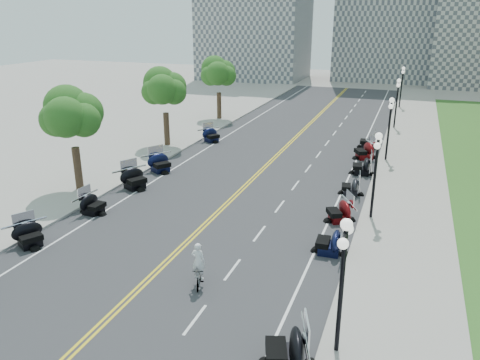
% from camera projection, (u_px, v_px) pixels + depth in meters
% --- Properties ---
extents(ground, '(160.00, 160.00, 0.00)m').
position_uv_depth(ground, '(205.00, 225.00, 26.11)').
color(ground, gray).
extents(road, '(16.00, 90.00, 0.01)m').
position_uv_depth(road, '(260.00, 172.00, 34.95)').
color(road, '#333335').
rests_on(road, ground).
extents(centerline_yellow_a, '(0.12, 90.00, 0.00)m').
position_uv_depth(centerline_yellow_a, '(259.00, 171.00, 34.98)').
color(centerline_yellow_a, yellow).
rests_on(centerline_yellow_a, road).
extents(centerline_yellow_b, '(0.12, 90.00, 0.00)m').
position_uv_depth(centerline_yellow_b, '(262.00, 172.00, 34.90)').
color(centerline_yellow_b, yellow).
rests_on(centerline_yellow_b, road).
extents(edge_line_north, '(0.12, 90.00, 0.00)m').
position_uv_depth(edge_line_north, '(347.00, 182.00, 32.85)').
color(edge_line_north, white).
rests_on(edge_line_north, road).
extents(edge_line_south, '(0.12, 90.00, 0.00)m').
position_uv_depth(edge_line_south, '(183.00, 163.00, 37.04)').
color(edge_line_south, white).
rests_on(edge_line_south, road).
extents(lane_dash_4, '(0.12, 2.00, 0.00)m').
position_uv_depth(lane_dash_4, '(195.00, 319.00, 17.98)').
color(lane_dash_4, white).
rests_on(lane_dash_4, road).
extents(lane_dash_5, '(0.12, 2.00, 0.00)m').
position_uv_depth(lane_dash_5, '(233.00, 269.00, 21.52)').
color(lane_dash_5, white).
rests_on(lane_dash_5, road).
extents(lane_dash_6, '(0.12, 2.00, 0.00)m').
position_uv_depth(lane_dash_6, '(259.00, 233.00, 25.06)').
color(lane_dash_6, white).
rests_on(lane_dash_6, road).
extents(lane_dash_7, '(0.12, 2.00, 0.00)m').
position_uv_depth(lane_dash_7, '(280.00, 206.00, 28.59)').
color(lane_dash_7, white).
rests_on(lane_dash_7, road).
extents(lane_dash_8, '(0.12, 2.00, 0.00)m').
position_uv_depth(lane_dash_8, '(295.00, 185.00, 32.13)').
color(lane_dash_8, white).
rests_on(lane_dash_8, road).
extents(lane_dash_9, '(0.12, 2.00, 0.00)m').
position_uv_depth(lane_dash_9, '(308.00, 168.00, 35.67)').
color(lane_dash_9, white).
rests_on(lane_dash_9, road).
extents(lane_dash_10, '(0.12, 2.00, 0.00)m').
position_uv_depth(lane_dash_10, '(318.00, 154.00, 39.20)').
color(lane_dash_10, white).
rests_on(lane_dash_10, road).
extents(lane_dash_11, '(0.12, 2.00, 0.00)m').
position_uv_depth(lane_dash_11, '(327.00, 143.00, 42.74)').
color(lane_dash_11, white).
rests_on(lane_dash_11, road).
extents(lane_dash_12, '(0.12, 2.00, 0.00)m').
position_uv_depth(lane_dash_12, '(334.00, 133.00, 46.27)').
color(lane_dash_12, white).
rests_on(lane_dash_12, road).
extents(lane_dash_13, '(0.12, 2.00, 0.00)m').
position_uv_depth(lane_dash_13, '(341.00, 125.00, 49.81)').
color(lane_dash_13, white).
rests_on(lane_dash_13, road).
extents(lane_dash_14, '(0.12, 2.00, 0.00)m').
position_uv_depth(lane_dash_14, '(346.00, 117.00, 53.35)').
color(lane_dash_14, white).
rests_on(lane_dash_14, road).
extents(lane_dash_15, '(0.12, 2.00, 0.00)m').
position_uv_depth(lane_dash_15, '(351.00, 111.00, 56.88)').
color(lane_dash_15, white).
rests_on(lane_dash_15, road).
extents(lane_dash_16, '(0.12, 2.00, 0.00)m').
position_uv_depth(lane_dash_16, '(355.00, 105.00, 60.42)').
color(lane_dash_16, white).
rests_on(lane_dash_16, road).
extents(lane_dash_17, '(0.12, 2.00, 0.00)m').
position_uv_depth(lane_dash_17, '(359.00, 100.00, 63.95)').
color(lane_dash_17, white).
rests_on(lane_dash_17, road).
extents(lane_dash_18, '(0.12, 2.00, 0.00)m').
position_uv_depth(lane_dash_18, '(362.00, 96.00, 67.49)').
color(lane_dash_18, white).
rests_on(lane_dash_18, road).
extents(lane_dash_19, '(0.12, 2.00, 0.00)m').
position_uv_depth(lane_dash_19, '(365.00, 92.00, 71.03)').
color(lane_dash_19, white).
rests_on(lane_dash_19, road).
extents(sidewalk_north, '(5.00, 90.00, 0.15)m').
position_uv_depth(sidewalk_north, '(408.00, 188.00, 31.49)').
color(sidewalk_north, '#9E9991').
rests_on(sidewalk_north, ground).
extents(sidewalk_south, '(5.00, 90.00, 0.15)m').
position_uv_depth(sidewalk_south, '(139.00, 157.00, 38.36)').
color(sidewalk_south, '#9E9991').
rests_on(sidewalk_south, ground).
extents(distant_block_a, '(18.00, 14.00, 26.00)m').
position_uv_depth(distant_block_a, '(255.00, 3.00, 82.46)').
color(distant_block_a, gray).
rests_on(distant_block_a, ground).
extents(street_lamp_1, '(0.50, 1.20, 4.90)m').
position_uv_depth(street_lamp_1, '(341.00, 288.00, 15.35)').
color(street_lamp_1, black).
rests_on(street_lamp_1, sidewalk_north).
extents(street_lamp_2, '(0.50, 1.20, 4.90)m').
position_uv_depth(street_lamp_2, '(375.00, 176.00, 25.96)').
color(street_lamp_2, black).
rests_on(street_lamp_2, sidewalk_north).
extents(street_lamp_3, '(0.50, 1.20, 4.90)m').
position_uv_depth(street_lamp_3, '(389.00, 130.00, 36.57)').
color(street_lamp_3, black).
rests_on(street_lamp_3, sidewalk_north).
extents(street_lamp_4, '(0.50, 1.20, 4.90)m').
position_uv_depth(street_lamp_4, '(396.00, 104.00, 47.18)').
color(street_lamp_4, black).
rests_on(street_lamp_4, sidewalk_north).
extents(street_lamp_5, '(0.50, 1.20, 4.90)m').
position_uv_depth(street_lamp_5, '(401.00, 87.00, 57.79)').
color(street_lamp_5, black).
rests_on(street_lamp_5, sidewalk_north).
extents(tree_2, '(4.80, 4.80, 9.20)m').
position_uv_depth(tree_2, '(72.00, 121.00, 29.56)').
color(tree_2, '#235619').
rests_on(tree_2, sidewalk_south).
extents(tree_3, '(4.80, 4.80, 9.20)m').
position_uv_depth(tree_3, '(165.00, 93.00, 40.17)').
color(tree_3, '#235619').
rests_on(tree_3, sidewalk_south).
extents(tree_4, '(4.80, 4.80, 9.20)m').
position_uv_depth(tree_4, '(219.00, 76.00, 50.78)').
color(tree_4, '#235619').
rests_on(tree_4, sidewalk_south).
extents(motorcycle_n_3, '(2.76, 2.76, 1.52)m').
position_uv_depth(motorcycle_n_3, '(287.00, 347.00, 15.37)').
color(motorcycle_n_3, black).
rests_on(motorcycle_n_3, road).
extents(motorcycle_n_5, '(2.09, 2.09, 1.40)m').
position_uv_depth(motorcycle_n_5, '(330.00, 240.00, 22.79)').
color(motorcycle_n_5, black).
rests_on(motorcycle_n_5, road).
extents(motorcycle_n_6, '(2.68, 2.68, 1.38)m').
position_uv_depth(motorcycle_n_6, '(340.00, 210.00, 26.34)').
color(motorcycle_n_6, '#590A0C').
rests_on(motorcycle_n_6, road).
extents(motorcycle_n_7, '(2.01, 2.01, 1.26)m').
position_uv_depth(motorcycle_n_7, '(351.00, 185.00, 30.32)').
color(motorcycle_n_7, black).
rests_on(motorcycle_n_7, road).
extents(motorcycle_n_8, '(2.28, 2.28, 1.45)m').
position_uv_depth(motorcycle_n_8, '(362.00, 165.00, 34.14)').
color(motorcycle_n_8, black).
rests_on(motorcycle_n_8, road).
extents(motorcycle_n_9, '(2.98, 2.98, 1.54)m').
position_uv_depth(motorcycle_n_9, '(365.00, 150.00, 37.84)').
color(motorcycle_n_9, '#590A0C').
rests_on(motorcycle_n_9, road).
extents(motorcycle_n_10, '(2.08, 2.08, 1.38)m').
position_uv_depth(motorcycle_n_10, '(368.00, 140.00, 40.98)').
color(motorcycle_n_10, black).
rests_on(motorcycle_n_10, road).
extents(motorcycle_s_4, '(2.63, 2.63, 1.35)m').
position_uv_depth(motorcycle_s_4, '(29.00, 234.00, 23.53)').
color(motorcycle_s_4, black).
rests_on(motorcycle_s_4, road).
extents(motorcycle_s_5, '(1.98, 1.98, 1.32)m').
position_uv_depth(motorcycle_s_5, '(93.00, 203.00, 27.38)').
color(motorcycle_s_5, black).
rests_on(motorcycle_s_5, road).
extents(motorcycle_s_6, '(2.98, 2.98, 1.54)m').
position_uv_depth(motorcycle_s_6, '(134.00, 177.00, 31.36)').
color(motorcycle_s_6, black).
rests_on(motorcycle_s_6, road).
extents(motorcycle_s_7, '(3.00, 3.00, 1.52)m').
position_uv_depth(motorcycle_s_7, '(160.00, 162.00, 34.73)').
color(motorcycle_s_7, black).
rests_on(motorcycle_s_7, road).
extents(motorcycle_s_9, '(2.75, 2.75, 1.39)m').
position_uv_depth(motorcycle_s_9, '(211.00, 134.00, 42.99)').
color(motorcycle_s_9, black).
rests_on(motorcycle_s_9, road).
extents(bicycle, '(0.95, 1.64, 0.95)m').
position_uv_depth(bicycle, '(199.00, 276.00, 20.11)').
color(bicycle, '#A51414').
rests_on(bicycle, road).
extents(cyclist_rider, '(0.62, 0.41, 1.69)m').
position_uv_depth(cyclist_rider, '(198.00, 248.00, 19.67)').
color(cyclist_rider, silver).
rests_on(cyclist_rider, bicycle).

